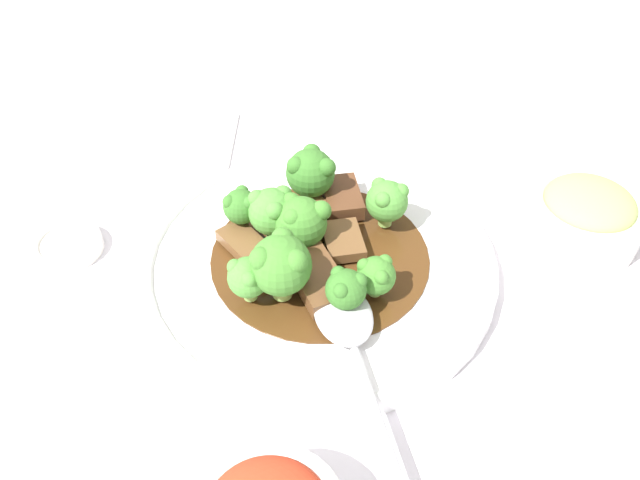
# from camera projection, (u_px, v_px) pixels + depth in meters

# --- Properties ---
(ground_plane) EXTENTS (4.00, 4.00, 0.00)m
(ground_plane) POSITION_uv_depth(u_px,v_px,m) (320.00, 267.00, 0.56)
(ground_plane) COLOR silver
(main_plate) EXTENTS (0.31, 0.31, 0.02)m
(main_plate) POSITION_uv_depth(u_px,v_px,m) (320.00, 259.00, 0.56)
(main_plate) COLOR white
(main_plate) RESTS_ON ground_plane
(beef_strip_0) EXTENTS (0.08, 0.07, 0.02)m
(beef_strip_0) POSITION_uv_depth(u_px,v_px,m) (321.00, 277.00, 0.52)
(beef_strip_0) COLOR brown
(beef_strip_0) RESTS_ON main_plate
(beef_strip_1) EXTENTS (0.05, 0.04, 0.01)m
(beef_strip_1) POSITION_uv_depth(u_px,v_px,m) (343.00, 240.00, 0.55)
(beef_strip_1) COLOR brown
(beef_strip_1) RESTS_ON main_plate
(beef_strip_2) EXTENTS (0.06, 0.06, 0.01)m
(beef_strip_2) POSITION_uv_depth(u_px,v_px,m) (300.00, 214.00, 0.58)
(beef_strip_2) COLOR brown
(beef_strip_2) RESTS_ON main_plate
(beef_strip_3) EXTENTS (0.06, 0.05, 0.02)m
(beef_strip_3) POSITION_uv_depth(u_px,v_px,m) (342.00, 197.00, 0.59)
(beef_strip_3) COLOR #56331E
(beef_strip_3) RESTS_ON main_plate
(beef_strip_4) EXTENTS (0.07, 0.07, 0.01)m
(beef_strip_4) POSITION_uv_depth(u_px,v_px,m) (251.00, 249.00, 0.54)
(beef_strip_4) COLOR brown
(beef_strip_4) RESTS_ON main_plate
(broccoli_floret_0) EXTENTS (0.03, 0.03, 0.04)m
(broccoli_floret_0) POSITION_uv_depth(u_px,v_px,m) (241.00, 206.00, 0.55)
(broccoli_floret_0) COLOR #8EB756
(broccoli_floret_0) RESTS_ON main_plate
(broccoli_floret_1) EXTENTS (0.05, 0.05, 0.05)m
(broccoli_floret_1) POSITION_uv_depth(u_px,v_px,m) (300.00, 221.00, 0.54)
(broccoli_floret_1) COLOR #8EB756
(broccoli_floret_1) RESTS_ON main_plate
(broccoli_floret_2) EXTENTS (0.03, 0.03, 0.04)m
(broccoli_floret_2) POSITION_uv_depth(u_px,v_px,m) (248.00, 277.00, 0.50)
(broccoli_floret_2) COLOR #8EB756
(broccoli_floret_2) RESTS_ON main_plate
(broccoli_floret_3) EXTENTS (0.05, 0.05, 0.06)m
(broccoli_floret_3) POSITION_uv_depth(u_px,v_px,m) (281.00, 264.00, 0.49)
(broccoli_floret_3) COLOR #8EB756
(broccoli_floret_3) RESTS_ON main_plate
(broccoli_floret_4) EXTENTS (0.04, 0.04, 0.05)m
(broccoli_floret_4) POSITION_uv_depth(u_px,v_px,m) (387.00, 200.00, 0.56)
(broccoli_floret_4) COLOR #7FA84C
(broccoli_floret_4) RESTS_ON main_plate
(broccoli_floret_5) EXTENTS (0.03, 0.03, 0.04)m
(broccoli_floret_5) POSITION_uv_depth(u_px,v_px,m) (376.00, 275.00, 0.50)
(broccoli_floret_5) COLOR #7FA84C
(broccoli_floret_5) RESTS_ON main_plate
(broccoli_floret_6) EXTENTS (0.05, 0.05, 0.05)m
(broccoli_floret_6) POSITION_uv_depth(u_px,v_px,m) (310.00, 172.00, 0.58)
(broccoli_floret_6) COLOR #8EB756
(broccoli_floret_6) RESTS_ON main_plate
(broccoli_floret_7) EXTENTS (0.03, 0.03, 0.04)m
(broccoli_floret_7) POSITION_uv_depth(u_px,v_px,m) (346.00, 289.00, 0.48)
(broccoli_floret_7) COLOR #7FA84C
(broccoli_floret_7) RESTS_ON main_plate
(broccoli_floret_8) EXTENTS (0.04, 0.04, 0.05)m
(broccoli_floret_8) POSITION_uv_depth(u_px,v_px,m) (272.00, 211.00, 0.55)
(broccoli_floret_8) COLOR #8EB756
(broccoli_floret_8) RESTS_ON main_plate
(serving_spoon) EXTENTS (0.19, 0.09, 0.01)m
(serving_spoon) POSITION_uv_depth(u_px,v_px,m) (348.00, 327.00, 0.48)
(serving_spoon) COLOR #B7B7BC
(serving_spoon) RESTS_ON main_plate
(side_bowl_appetizer) EXTENTS (0.10, 0.10, 0.06)m
(side_bowl_appetizer) POSITION_uv_depth(u_px,v_px,m) (585.00, 215.00, 0.57)
(side_bowl_appetizer) COLOR white
(side_bowl_appetizer) RESTS_ON ground_plane
(sauce_dish) EXTENTS (0.06, 0.06, 0.01)m
(sauce_dish) POSITION_uv_depth(u_px,v_px,m) (68.00, 246.00, 0.57)
(sauce_dish) COLOR white
(sauce_dish) RESTS_ON ground_plane
(paper_napkin) EXTENTS (0.14, 0.12, 0.01)m
(paper_napkin) POSITION_uv_depth(u_px,v_px,m) (185.00, 143.00, 0.70)
(paper_napkin) COLOR silver
(paper_napkin) RESTS_ON ground_plane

